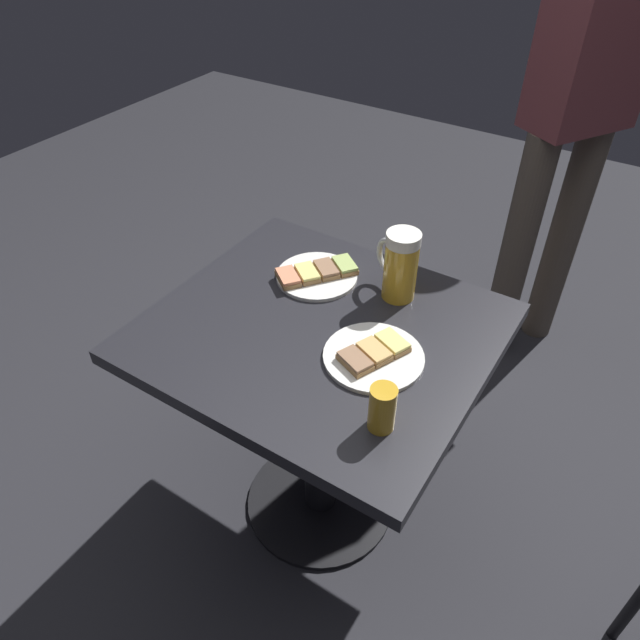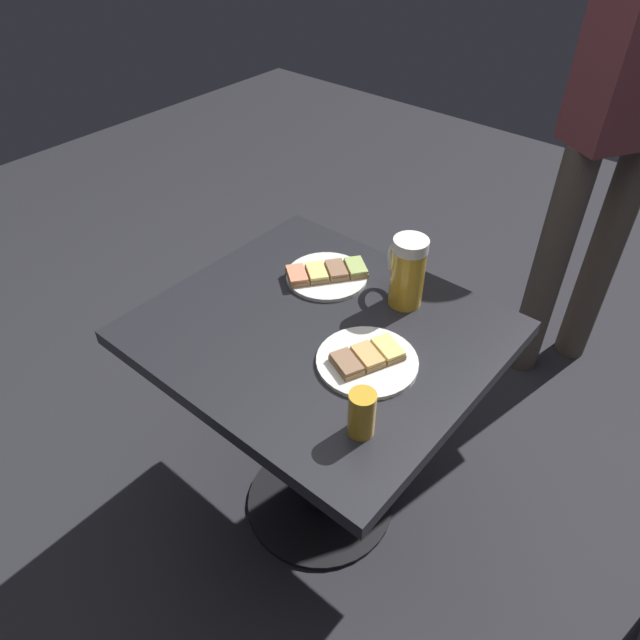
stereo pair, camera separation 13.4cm
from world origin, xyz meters
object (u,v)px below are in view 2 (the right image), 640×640
at_px(patron_standing, 627,110).
at_px(plate_near, 367,360).
at_px(beer_glass_small, 362,414).
at_px(plate_far, 327,274).
at_px(beer_mug, 407,271).

bearing_deg(patron_standing, plate_near, 26.02).
distance_m(beer_glass_small, patron_standing, 1.27).
xyz_separation_m(plate_far, beer_mug, (0.05, -0.20, 0.08)).
bearing_deg(patron_standing, beer_glass_small, 31.28).
distance_m(plate_far, patron_standing, 1.01).
distance_m(beer_mug, patron_standing, 0.89).
relative_size(beer_mug, patron_standing, 0.11).
height_order(beer_mug, patron_standing, patron_standing).
relative_size(plate_near, beer_mug, 1.24).
height_order(plate_near, patron_standing, patron_standing).
distance_m(plate_near, patron_standing, 1.13).
relative_size(plate_far, beer_mug, 1.17).
height_order(plate_far, patron_standing, patron_standing).
relative_size(beer_mug, beer_glass_small, 1.77).
relative_size(plate_near, patron_standing, 0.13).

